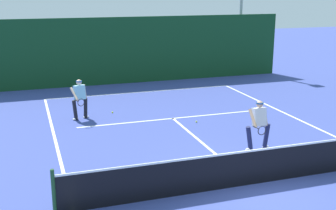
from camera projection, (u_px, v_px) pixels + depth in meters
ground_plane at (252, 184)px, 11.55m from camera, size 80.00×80.00×0.00m
court_line_baseline_far at (141, 92)px, 21.80m from camera, size 9.31×0.10×0.01m
court_line_service at (173, 118)px, 17.39m from camera, size 7.59×0.10×0.01m
court_line_centre at (204, 144)px, 14.48m from camera, size 0.10×6.40×0.01m
tennis_net at (253, 167)px, 11.42m from camera, size 10.21×0.09×1.11m
player_near at (259, 123)px, 13.82m from camera, size 0.92×0.85×1.62m
player_far at (80, 98)px, 17.07m from camera, size 0.72×0.92×1.60m
tennis_ball at (196, 122)px, 16.85m from camera, size 0.07×0.07×0.07m
tennis_ball_extra at (112, 112)px, 18.14m from camera, size 0.07×0.07×0.07m
back_fence_windscreen at (129, 50)px, 23.50m from camera, size 17.74×0.12×3.56m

